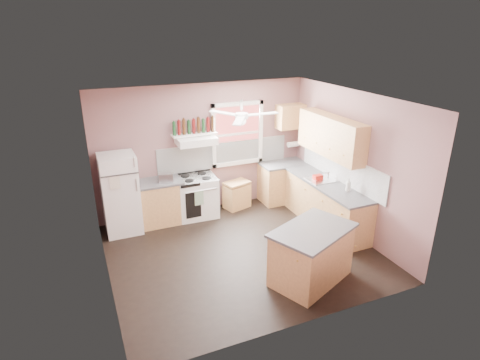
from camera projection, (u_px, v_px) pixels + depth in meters
name	position (u px, v px, depth m)	size (l,w,h in m)	color
floor	(241.00, 252.00, 7.14)	(4.50, 4.50, 0.00)	black
ceiling	(242.00, 100.00, 6.15)	(4.50, 4.50, 0.00)	white
wall_back	(203.00, 149.00, 8.38)	(4.50, 0.05, 2.70)	#7B5655
wall_right	(353.00, 164.00, 7.48)	(0.05, 4.00, 2.70)	#7B5655
wall_left	(98.00, 204.00, 5.81)	(0.05, 4.00, 2.70)	#7B5655
backsplash_back	(224.00, 154.00, 8.57)	(2.90, 0.03, 0.55)	white
backsplash_right	(341.00, 168.00, 7.78)	(0.03, 2.60, 0.55)	white
window_view	(237.00, 134.00, 8.52)	(1.00, 0.02, 1.20)	maroon
window_frame	(238.00, 134.00, 8.50)	(1.16, 0.07, 1.36)	white
refrigerator	(120.00, 194.00, 7.58)	(0.66, 0.64, 1.56)	white
base_cabinet_left	(160.00, 203.00, 8.05)	(0.90, 0.60, 0.86)	#AA7946
counter_left	(158.00, 182.00, 7.88)	(0.92, 0.62, 0.04)	#48484A
toaster	(166.00, 178.00, 7.80)	(0.28, 0.16, 0.18)	silver
stove	(197.00, 197.00, 8.33)	(0.81, 0.64, 0.86)	white
range_hood	(196.00, 141.00, 7.96)	(0.78, 0.50, 0.14)	white
bottle_shelf	(194.00, 134.00, 8.02)	(0.90, 0.26, 0.03)	white
cart	(237.00, 196.00, 8.77)	(0.53, 0.35, 0.53)	#AA7946
base_cabinet_corner	(283.00, 182.00, 9.07)	(1.00, 0.60, 0.86)	#AA7946
base_cabinet_right	(326.00, 205.00, 7.95)	(0.60, 2.20, 0.86)	#AA7946
counter_corner	(283.00, 164.00, 8.91)	(1.02, 0.62, 0.04)	#48484A
counter_right	(327.00, 184.00, 7.78)	(0.62, 2.22, 0.04)	#48484A
sink	(321.00, 180.00, 7.95)	(0.55, 0.45, 0.03)	silver
faucet	(328.00, 175.00, 7.98)	(0.03, 0.03, 0.14)	silver
upper_cabinet_right	(331.00, 136.00, 7.67)	(0.33, 1.80, 0.76)	#AA7946
upper_cabinet_corner	(290.00, 116.00, 8.72)	(0.60, 0.33, 0.52)	#AA7946
paper_towel	(293.00, 144.00, 9.03)	(0.12, 0.12, 0.26)	white
island	(311.00, 256.00, 6.22)	(1.22, 0.77, 0.86)	#AA7946
island_top	(313.00, 230.00, 6.05)	(1.30, 0.85, 0.04)	#48484A
ceiling_fan_hub	(242.00, 116.00, 6.24)	(0.20, 0.20, 0.08)	white
soap_bottle	(348.00, 185.00, 7.35)	(0.10, 0.10, 0.25)	silver
red_caddy	(318.00, 177.00, 7.93)	(0.18, 0.12, 0.10)	#B4180F
wine_bottles	(194.00, 126.00, 7.97)	(0.86, 0.06, 0.31)	#143819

